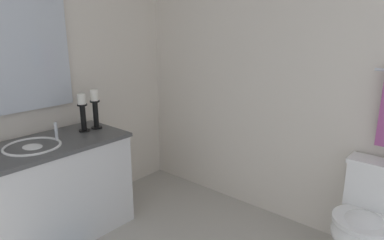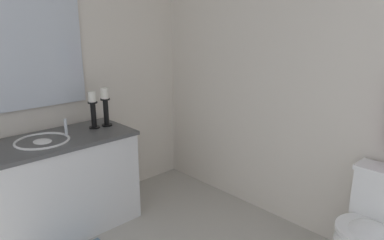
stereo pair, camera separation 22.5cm
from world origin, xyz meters
TOP-DOWN VIEW (x-y plane):
  - wall_back at (0.00, 1.41)m, footprint 2.73×0.04m
  - wall_left at (-1.37, 0.00)m, footprint 0.04×2.81m
  - vanity_cabinet at (-1.04, -0.16)m, footprint 0.58×1.38m
  - sink_basin at (-1.04, -0.16)m, footprint 0.40×0.40m
  - mirror at (-1.32, -0.16)m, footprint 0.02×1.01m
  - candle_holder_tall at (-1.08, 0.41)m, footprint 0.09×0.09m
  - candle_holder_short at (-1.09, 0.29)m, footprint 0.09×0.09m
  - toilet at (0.91, 1.12)m, footprint 0.39×0.54m

SIDE VIEW (x-z plane):
  - toilet at x=0.91m, z-range -0.01..0.74m
  - vanity_cabinet at x=-1.04m, z-range 0.00..0.79m
  - sink_basin at x=-1.04m, z-range 0.63..0.87m
  - candle_holder_short at x=-1.09m, z-range 0.80..1.11m
  - candle_holder_tall at x=-1.08m, z-range 0.80..1.13m
  - wall_back at x=0.00m, z-range 0.00..2.45m
  - wall_left at x=-1.37m, z-range 0.00..2.45m
  - mirror at x=-1.32m, z-range 0.99..1.87m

